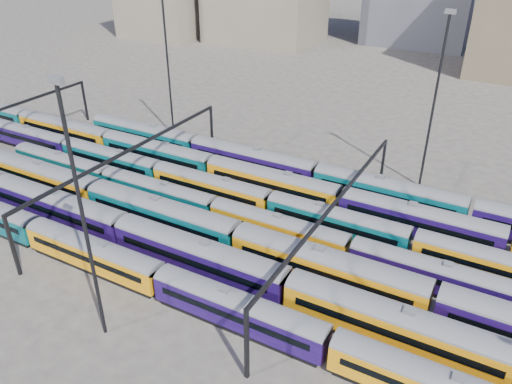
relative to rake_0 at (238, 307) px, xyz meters
The scene contains 13 objects.
ground 16.40m from the rake_0, 112.25° to the left, with size 500.00×500.00×0.00m, color #423C38.
rake_0 is the anchor object (origin of this frame).
rake_1 9.57m from the rake_0, 148.47° to the left, with size 155.37×3.24×5.47m.
rake_2 20.04m from the rake_0, 150.06° to the left, with size 112.51×3.29×5.56m.
rake_3 16.22m from the rake_0, 67.60° to the left, with size 112.08×2.74×4.59m.
rake_4 21.17m from the rake_0, 109.11° to the left, with size 113.65×2.77×4.66m.
rake_5 26.65m from the rake_0, 110.26° to the left, with size 145.87×3.05×5.13m.
rake_6 30.66m from the rake_0, 78.14° to the left, with size 107.55×3.15×5.31m.
gantry_1 30.44m from the rake_0, 150.15° to the left, with size 0.35×40.35×8.03m.
gantry_2 16.08m from the rake_0, 75.56° to the left, with size 0.35×40.35×8.03m.
mast_1 52.98m from the rake_0, 134.32° to the left, with size 1.40×0.50×25.60m.
mast_2 17.47m from the rake_0, 147.85° to the right, with size 1.40×0.50×25.60m.
mast_3 41.61m from the rake_0, 77.20° to the left, with size 1.40×0.50×25.60m.
Camera 1 is at (25.67, -46.64, 35.92)m, focal length 35.00 mm.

